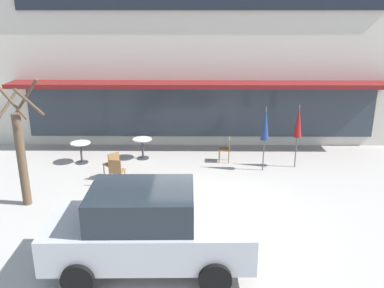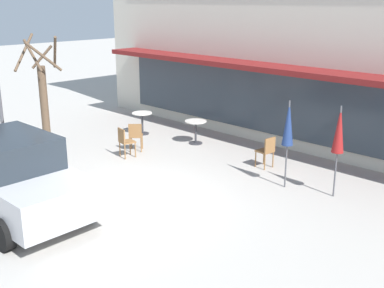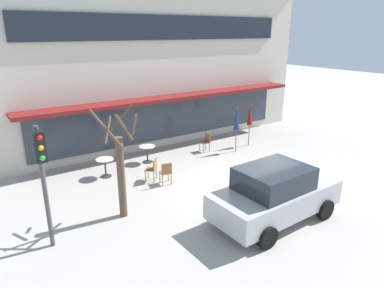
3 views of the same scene
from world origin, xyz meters
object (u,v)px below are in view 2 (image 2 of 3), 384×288
at_px(cafe_table_near_wall, 196,128).
at_px(parked_sedan, 12,176).
at_px(cafe_chair_0, 136,135).
at_px(patio_umbrella_cream_folded, 339,130).
at_px(street_tree, 44,98).
at_px(cafe_chair_2, 267,150).
at_px(patio_umbrella_green_folded, 288,124).
at_px(cafe_table_streetside, 142,120).
at_px(cafe_chair_1, 125,140).

xyz_separation_m(cafe_table_near_wall, parked_sedan, (0.96, -6.58, 0.36)).
height_order(cafe_chair_0, parked_sedan, parked_sedan).
xyz_separation_m(patio_umbrella_cream_folded, street_tree, (-8.16, -2.95, 0.01)).
xyz_separation_m(cafe_chair_2, street_tree, (-5.81, -3.45, 1.11)).
xyz_separation_m(cafe_chair_0, parked_sedan, (1.70, -4.71, 0.35)).
xyz_separation_m(patio_umbrella_cream_folded, parked_sedan, (-4.42, -5.79, -0.75)).
relative_size(patio_umbrella_green_folded, cafe_chair_2, 2.47).
relative_size(cafe_table_streetside, cafe_chair_1, 0.85).
xyz_separation_m(patio_umbrella_green_folded, cafe_chair_0, (-4.96, -0.76, -1.10)).
bearing_deg(cafe_chair_0, cafe_table_streetside, 134.77).
distance_m(patio_umbrella_green_folded, street_tree, 7.48).
bearing_deg(patio_umbrella_green_folded, cafe_chair_1, -163.85).
bearing_deg(patio_umbrella_green_folded, cafe_table_near_wall, 165.20).
bearing_deg(patio_umbrella_green_folded, street_tree, -159.46).
bearing_deg(street_tree, cafe_chair_0, 42.35).
distance_m(cafe_chair_0, parked_sedan, 5.02).
height_order(patio_umbrella_green_folded, parked_sedan, patio_umbrella_green_folded).
xyz_separation_m(patio_umbrella_cream_folded, cafe_chair_1, (-5.87, -1.69, -1.10)).
relative_size(cafe_table_near_wall, cafe_chair_2, 0.85).
bearing_deg(street_tree, patio_umbrella_cream_folded, 19.84).
bearing_deg(street_tree, parked_sedan, -37.25).
relative_size(patio_umbrella_cream_folded, parked_sedan, 0.52).
distance_m(cafe_table_streetside, parked_sedan, 6.85).
bearing_deg(parked_sedan, cafe_chair_2, 71.79).
xyz_separation_m(cafe_chair_0, street_tree, (-2.04, -1.86, 1.11)).
bearing_deg(patio_umbrella_cream_folded, cafe_chair_2, 167.85).
xyz_separation_m(cafe_chair_1, street_tree, (-2.29, -1.26, 1.11)).
bearing_deg(street_tree, cafe_chair_2, 30.69).
bearing_deg(cafe_table_near_wall, cafe_chair_1, -101.12).
xyz_separation_m(cafe_table_streetside, patio_umbrella_green_folded, (6.35, -0.64, 1.11)).
bearing_deg(street_tree, cafe_table_streetside, 78.68).
distance_m(cafe_table_streetside, patio_umbrella_cream_folded, 7.60).
xyz_separation_m(patio_umbrella_green_folded, street_tree, (-7.00, -2.62, 0.01)).
bearing_deg(cafe_chair_1, parked_sedan, -70.53).
bearing_deg(cafe_table_streetside, cafe_table_near_wall, 12.66).
distance_m(patio_umbrella_green_folded, cafe_chair_2, 1.82).
xyz_separation_m(cafe_table_near_wall, street_tree, (-2.78, -3.74, 1.12)).
relative_size(cafe_chair_1, cafe_chair_2, 1.00).
relative_size(cafe_chair_1, parked_sedan, 0.21).
bearing_deg(cafe_chair_2, cafe_chair_0, -157.14).
bearing_deg(cafe_table_near_wall, street_tree, -126.62).
bearing_deg(patio_umbrella_cream_folded, cafe_table_streetside, 177.59).
relative_size(patio_umbrella_cream_folded, street_tree, 0.63).
height_order(patio_umbrella_cream_folded, parked_sedan, patio_umbrella_cream_folded).
bearing_deg(cafe_chair_2, cafe_table_near_wall, 174.59).
bearing_deg(cafe_chair_2, parked_sedan, -108.21).
height_order(cafe_chair_1, cafe_chair_2, same).
distance_m(cafe_table_streetside, cafe_chair_1, 2.59).
relative_size(cafe_table_near_wall, cafe_table_streetside, 1.00).
height_order(cafe_chair_0, street_tree, street_tree).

